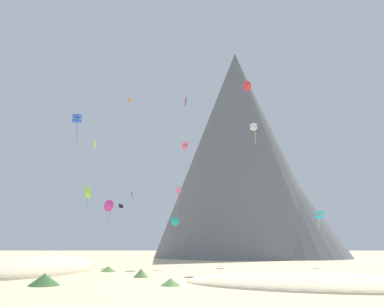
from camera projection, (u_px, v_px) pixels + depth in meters
The scene contains 25 objects.
ground_plane at pixel (184, 283), 34.08m from camera, with size 400.00×400.00×0.00m, color #CCBA8E.
dune_foreground_left at pixel (45, 273), 46.36m from camera, with size 22.49×9.16×4.40m, color beige.
dune_foreground_right at pixel (310, 285), 32.44m from camera, with size 23.50×12.60×2.15m, color beige.
dune_midground at pixel (360, 277), 40.24m from camera, with size 27.44×15.70×1.65m, color #CCBA8E.
bush_scatter_east at pixel (108, 269), 48.32m from camera, with size 2.14×2.14×0.73m, color #568442.
bush_low_patch at pixel (277, 275), 37.93m from camera, with size 1.56×1.56×0.89m, color #568442.
bush_near_right at pixel (171, 282), 31.82m from camera, with size 1.86×1.86×0.62m, color #568442.
bush_far_right at pixel (44, 279), 31.93m from camera, with size 2.77×2.77×1.03m, color #386633.
bush_far_left at pixel (20, 273), 39.98m from camera, with size 1.36×1.36×0.82m, color #568442.
bush_ridge_crest at pixel (141, 273), 39.92m from camera, with size 1.71×1.71×0.94m, color #668C4C.
rock_massif at pixel (245, 159), 111.32m from camera, with size 68.17×68.17×66.14m.
kite_lime_low at pixel (87, 192), 69.97m from camera, with size 2.37×2.49×5.00m.
kite_violet_high at pixel (186, 101), 85.00m from camera, with size 1.04×2.33×2.31m.
kite_rainbow_mid at pixel (185, 145), 67.53m from camera, with size 1.44×1.37×1.51m.
kite_cyan_low at pixel (319, 215), 61.55m from camera, with size 1.36×1.34×2.98m.
kite_blue_mid at pixel (77, 119), 63.46m from camera, with size 1.38×1.45×5.14m.
kite_pink_mid at pixel (179, 191), 73.01m from camera, with size 1.40×0.81×5.44m.
kite_orange_high at pixel (129, 101), 98.71m from camera, with size 0.73×1.07×1.31m.
kite_teal_low at pixel (175, 221), 57.00m from camera, with size 1.40×0.69×1.36m.
kite_black_low at pixel (121, 206), 81.23m from camera, with size 1.09×1.07×1.00m.
kite_indigo_low at pixel (132, 195), 74.19m from camera, with size 0.67×1.06×2.82m.
kite_white_high at pixel (254, 127), 78.55m from camera, with size 1.60×1.62×4.58m.
kite_red_high at pixel (247, 86), 67.41m from camera, with size 1.76×1.91×5.92m.
kite_magenta_low at pixel (108, 206), 70.40m from camera, with size 2.27×1.21×4.30m.
kite_yellow_mid at pixel (94, 144), 77.92m from camera, with size 0.78×2.10×3.86m.
Camera 1 is at (1.42, -36.03, 3.49)m, focal length 33.70 mm.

